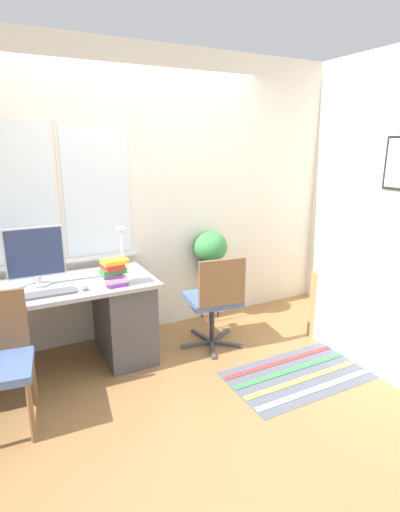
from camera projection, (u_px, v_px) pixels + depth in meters
ground_plane at (174, 364)px, 3.43m from camera, size 14.00×14.00×0.00m
wall_back_with_window at (134, 197)px, 3.76m from camera, size 9.00×0.12×2.70m
wall_right_with_picture at (371, 193)px, 4.04m from camera, size 0.08×9.00×2.70m
desk at (33, 330)px, 3.18m from camera, size 1.96×0.74×0.75m
monitor at (35, 256)px, 3.12m from camera, size 0.44×0.18×0.47m
keyboard at (48, 294)px, 2.97m from camera, size 0.40×0.13×0.02m
mouse at (85, 288)px, 3.06m from camera, size 0.04×0.07×0.03m
desk_lamp at (122, 243)px, 3.46m from camera, size 0.13×0.13×0.41m
book_stack at (114, 272)px, 3.15m from camera, size 0.22×0.18×0.21m
office_chair_swivel at (215, 299)px, 3.61m from camera, size 0.59×0.59×0.89m
couch_loveseat at (395, 329)px, 3.42m from camera, size 0.71×1.45×0.85m
plant_stand at (210, 276)px, 4.21m from camera, size 0.24×0.24×0.56m
potted_plant at (210, 248)px, 4.12m from camera, size 0.35×0.35×0.41m
floor_rug_striped at (301, 373)px, 3.29m from camera, size 1.24×0.67×0.01m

